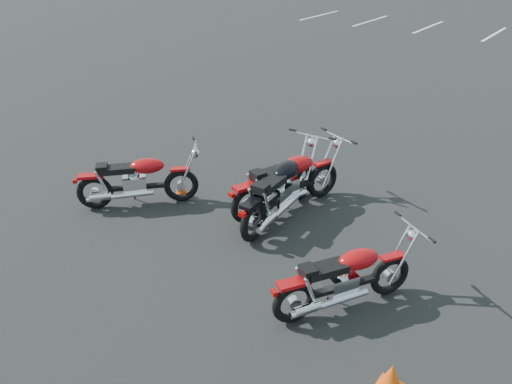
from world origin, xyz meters
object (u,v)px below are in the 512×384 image
Objects in this scene: motorcycle_third_red at (287,182)px; motorcycle_rear_red at (344,279)px; motorcycle_second_black at (280,190)px; motorcycle_front_red at (137,180)px.

motorcycle_rear_red is at bearing -40.35° from motorcycle_third_red.
motorcycle_second_black is 1.02× the size of motorcycle_third_red.
motorcycle_rear_red is (4.04, -0.26, -0.02)m from motorcycle_front_red.
motorcycle_front_red is 0.96× the size of motorcycle_rear_red.
motorcycle_third_red is at bearing 139.65° from motorcycle_rear_red.
motorcycle_third_red is (2.10, 1.39, 0.04)m from motorcycle_front_red.
motorcycle_second_black reaches higher than motorcycle_third_red.
motorcycle_second_black is at bearing 144.41° from motorcycle_rear_red.
motorcycle_third_red is (-0.07, 0.31, -0.01)m from motorcycle_second_black.
motorcycle_second_black is at bearing -77.36° from motorcycle_third_red.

